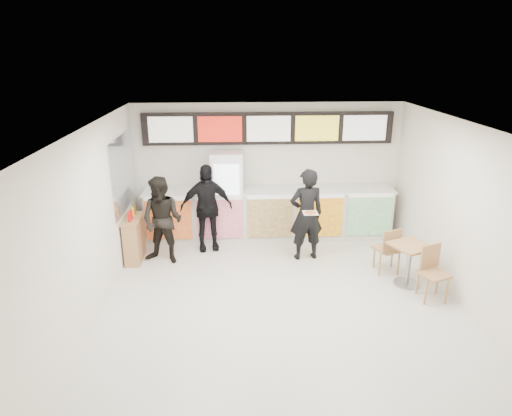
{
  "coord_description": "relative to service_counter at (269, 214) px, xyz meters",
  "views": [
    {
      "loc": [
        -0.79,
        -6.56,
        4.1
      ],
      "look_at": [
        -0.39,
        1.2,
        1.38
      ],
      "focal_mm": 32.0,
      "sensor_mm": 36.0,
      "label": 1
    }
  ],
  "objects": [
    {
      "name": "customer_left",
      "position": [
        -2.21,
        -1.15,
        0.31
      ],
      "size": [
        1.03,
        0.91,
        1.77
      ],
      "primitive_type": "imported",
      "rotation": [
        0.0,
        0.0,
        -0.33
      ],
      "color": "black",
      "rests_on": "floor"
    },
    {
      "name": "pizza_slice",
      "position": [
        0.66,
        -1.57,
        0.58
      ],
      "size": [
        0.36,
        0.36,
        0.02
      ],
      "color": "beige",
      "rests_on": "customer_main"
    },
    {
      "name": "wall_left",
      "position": [
        -3.0,
        -3.09,
        0.93
      ],
      "size": [
        0.0,
        7.0,
        7.0
      ],
      "primitive_type": "plane",
      "rotation": [
        1.57,
        0.0,
        1.57
      ],
      "color": "silver",
      "rests_on": "floor"
    },
    {
      "name": "condiment_ledge",
      "position": [
        -2.82,
        -1.03,
        -0.11
      ],
      "size": [
        0.33,
        0.81,
        1.08
      ],
      "color": "tan",
      "rests_on": "floor"
    },
    {
      "name": "ceiling",
      "position": [
        -0.0,
        -3.09,
        2.43
      ],
      "size": [
        7.0,
        7.0,
        0.0
      ],
      "primitive_type": "plane",
      "rotation": [
        3.14,
        0.0,
        0.0
      ],
      "color": "white",
      "rests_on": "wall_back"
    },
    {
      "name": "floor",
      "position": [
        -0.0,
        -3.09,
        -0.57
      ],
      "size": [
        7.0,
        7.0,
        0.0
      ],
      "primitive_type": "plane",
      "color": "beige",
      "rests_on": "ground"
    },
    {
      "name": "menu_board",
      "position": [
        0.0,
        0.32,
        1.88
      ],
      "size": [
        5.5,
        0.14,
        0.7
      ],
      "color": "black",
      "rests_on": "wall_back"
    },
    {
      "name": "cafe_table",
      "position": [
        2.36,
        -2.34,
        -0.02
      ],
      "size": [
        1.03,
        1.65,
        0.94
      ],
      "rotation": [
        0.0,
        0.0,
        0.4
      ],
      "color": "tan",
      "rests_on": "floor"
    },
    {
      "name": "wall_right",
      "position": [
        3.0,
        -3.09,
        0.93
      ],
      "size": [
        0.0,
        7.0,
        7.0
      ],
      "primitive_type": "plane",
      "rotation": [
        1.57,
        0.0,
        -1.57
      ],
      "color": "silver",
      "rests_on": "floor"
    },
    {
      "name": "customer_main",
      "position": [
        0.66,
        -1.12,
        0.38
      ],
      "size": [
        0.75,
        0.55,
        1.9
      ],
      "primitive_type": "imported",
      "rotation": [
        0.0,
        0.0,
        3.29
      ],
      "color": "black",
      "rests_on": "floor"
    },
    {
      "name": "mirror_panel",
      "position": [
        -2.99,
        -0.64,
        1.18
      ],
      "size": [
        0.01,
        2.0,
        1.5
      ],
      "primitive_type": "cube",
      "color": "#B2B7BF",
      "rests_on": "wall_left"
    },
    {
      "name": "customer_mid",
      "position": [
        -1.37,
        -0.55,
        0.36
      ],
      "size": [
        1.15,
        0.62,
        1.87
      ],
      "primitive_type": "imported",
      "rotation": [
        0.0,
        0.0,
        0.16
      ],
      "color": "black",
      "rests_on": "floor"
    },
    {
      "name": "service_counter",
      "position": [
        0.0,
        0.0,
        0.0
      ],
      "size": [
        5.56,
        0.77,
        1.14
      ],
      "color": "silver",
      "rests_on": "floor"
    },
    {
      "name": "wall_back",
      "position": [
        -0.0,
        0.41,
        0.93
      ],
      "size": [
        6.0,
        0.0,
        6.0
      ],
      "primitive_type": "plane",
      "rotation": [
        1.57,
        0.0,
        0.0
      ],
      "color": "silver",
      "rests_on": "floor"
    },
    {
      "name": "drinks_fridge",
      "position": [
        -0.93,
        0.02,
        0.43
      ],
      "size": [
        0.7,
        0.67,
        2.0
      ],
      "color": "white",
      "rests_on": "floor"
    }
  ]
}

